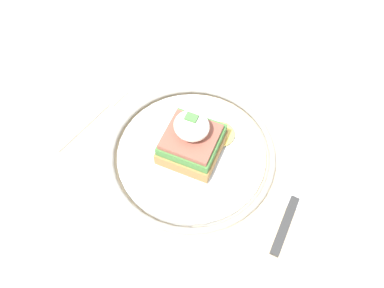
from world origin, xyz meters
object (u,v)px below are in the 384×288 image
object	(u,v)px
plate	(192,153)
knife	(293,203)
sandwich	(192,139)
cup	(375,80)
fork	(96,115)

from	to	relation	value
plate	knife	bearing A→B (deg)	-5.66
plate	sandwich	xyz separation A→B (m)	(-0.00, 0.00, 0.04)
knife	cup	size ratio (longest dim) A/B	2.63
fork	knife	distance (m)	0.34
fork	cup	distance (m)	0.45
knife	cup	bearing A→B (deg)	75.61
plate	fork	xyz separation A→B (m)	(-0.17, 0.01, -0.01)
fork	knife	xyz separation A→B (m)	(0.33, -0.02, 0.00)
fork	plate	bearing A→B (deg)	-2.82
sandwich	fork	bearing A→B (deg)	177.47
knife	sandwich	bearing A→B (deg)	174.05
fork	cup	size ratio (longest dim) A/B	1.89
fork	sandwich	bearing A→B (deg)	-2.53
sandwich	cup	distance (m)	0.31
cup	sandwich	bearing A→B (deg)	-135.50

